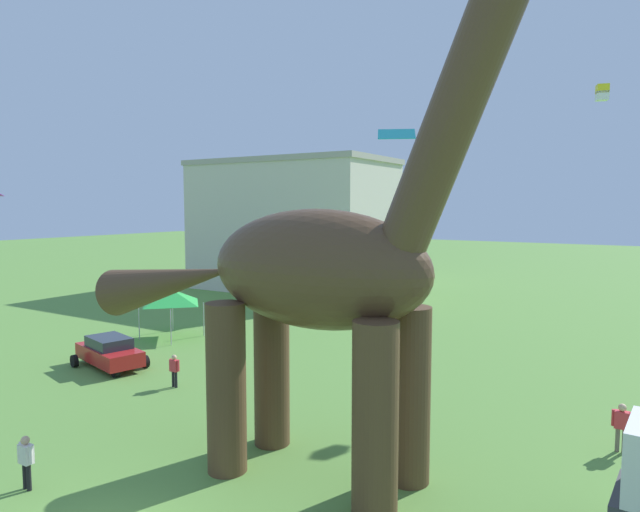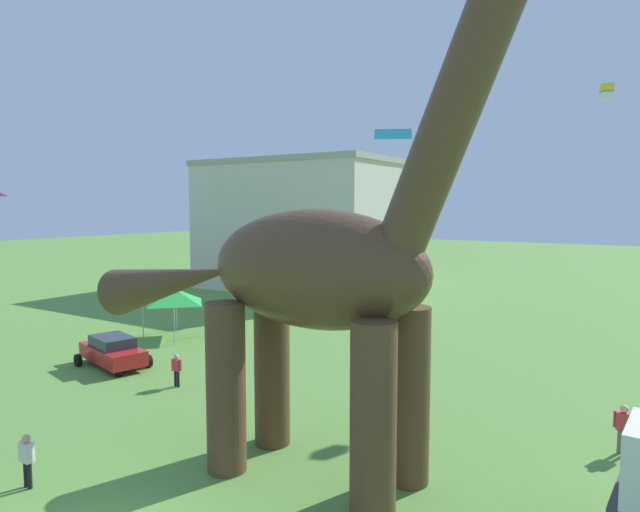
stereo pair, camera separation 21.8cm
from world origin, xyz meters
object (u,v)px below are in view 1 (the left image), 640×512
dinosaur_sculpture (314,269)px  kite_far_right (602,92)px  person_vendor_side (622,423)px  person_photographer (174,368)px  kite_near_low (397,134)px  festival_canopy_tent (171,296)px  parked_sedan_left (109,352)px  person_watching_child (26,457)px

dinosaur_sculpture → kite_far_right: (5.77, 17.41, 7.36)m
dinosaur_sculpture → person_vendor_side: size_ratio=10.55×
person_photographer → kite_near_low: kite_near_low is taller
festival_canopy_tent → parked_sedan_left: bearing=-71.3°
person_watching_child → festival_canopy_tent: (-10.19, 15.17, 1.59)m
parked_sedan_left → kite_far_right: 27.51m
person_watching_child → kite_far_right: kite_far_right is taller
dinosaur_sculpture → festival_canopy_tent: bearing=118.0°
dinosaur_sculpture → person_photographer: size_ratio=11.68×
person_photographer → kite_far_right: (15.34, 13.85, 12.69)m
dinosaur_sculpture → festival_canopy_tent: size_ratio=5.46×
person_vendor_side → person_photographer: person_vendor_side is taller
person_vendor_side → kite_near_low: (-3.95, -9.35, 8.53)m
person_vendor_side → person_photographer: (-17.30, -2.98, -0.10)m
kite_far_right → person_photographer: bearing=-137.9°
dinosaur_sculpture → person_vendor_side: (7.74, 6.54, -5.23)m
kite_far_right → person_watching_child: bearing=-118.7°
festival_canopy_tent → kite_far_right: bearing=17.9°
festival_canopy_tent → kite_near_low: bearing=-32.4°
parked_sedan_left → person_vendor_side: (22.33, 2.50, 0.18)m
person_watching_child → kite_near_low: bearing=-137.6°
dinosaur_sculpture → kite_near_low: (3.79, -2.80, 3.30)m
dinosaur_sculpture → parked_sedan_left: bearing=133.9°
person_photographer → kite_near_low: bearing=39.4°
festival_canopy_tent → person_vendor_side: bearing=-8.4°
person_vendor_side → person_photographer: bearing=-43.2°
person_photographer → kite_far_right: kite_far_right is taller
person_vendor_side → kite_near_low: kite_near_low is taller
parked_sedan_left → person_photographer: 5.05m
person_watching_child → person_photographer: size_ratio=1.07×
dinosaur_sculpture → kite_far_right: size_ratio=22.48×
dinosaur_sculpture → parked_sedan_left: (-14.59, 4.04, -5.41)m
dinosaur_sculpture → kite_near_low: dinosaur_sculpture is taller
parked_sedan_left → kite_far_right: (20.37, 13.37, 12.78)m
parked_sedan_left → kite_far_right: size_ratio=5.90×
kite_near_low → kite_far_right: (1.98, 20.22, 4.07)m
parked_sedan_left → festival_canopy_tent: 6.70m
parked_sedan_left → kite_near_low: (18.38, -6.85, 8.71)m
person_watching_child → festival_canopy_tent: 18.35m
person_photographer → festival_canopy_tent: (-7.10, 6.60, 1.65)m
parked_sedan_left → person_photographer: bearing=9.0°
parked_sedan_left → festival_canopy_tent: (-2.07, 6.12, 1.74)m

